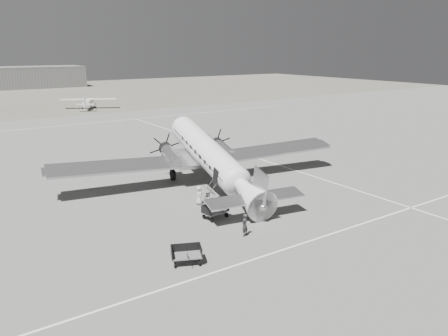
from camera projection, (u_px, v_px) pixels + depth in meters
ground at (187, 188)px, 38.60m from camera, size 260.00×260.00×0.00m
taxi_line_near at (297, 245)px, 27.40m from camera, size 60.00×0.15×0.01m
taxi_line_right at (289, 168)px, 45.07m from camera, size 0.15×80.00×0.01m
taxi_line_horizon at (66, 125)px, 70.59m from camera, size 90.00×0.15×0.01m
grass_infield at (10, 96)px, 114.59m from camera, size 260.00×90.00×0.01m
hangar_main at (13, 78)px, 136.41m from camera, size 42.00×14.00×6.60m
dc3_airliner at (211, 158)px, 38.35m from camera, size 30.40×23.45×5.26m
light_plane_right at (89, 103)px, 89.73m from camera, size 14.08×13.11×2.33m
baggage_cart_near at (215, 211)px, 31.67m from camera, size 2.04×1.57×1.06m
baggage_cart_far at (186, 255)px, 24.96m from camera, size 2.20×1.91×1.04m
ground_crew at (245, 225)px, 28.60m from camera, size 0.66×0.56×1.54m
ramp_agent at (208, 201)px, 32.73m from camera, size 0.95×1.04×1.73m
passenger at (199, 195)px, 34.42m from camera, size 0.52×0.76×1.52m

